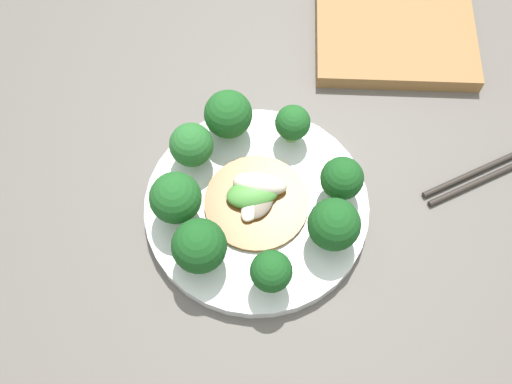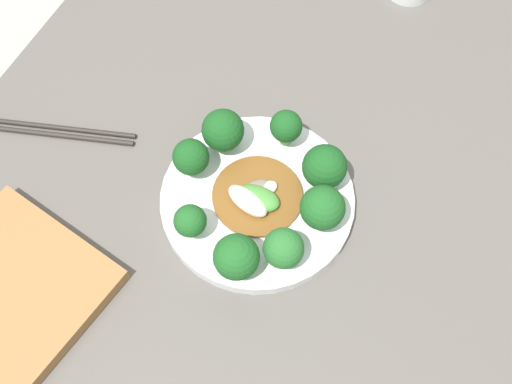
{
  "view_description": "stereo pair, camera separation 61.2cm",
  "coord_description": "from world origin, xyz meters",
  "px_view_note": "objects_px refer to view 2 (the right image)",
  "views": [
    {
      "loc": [
        -0.28,
        0.02,
        1.36
      ],
      "look_at": [
        0.0,
        -0.02,
        0.78
      ],
      "focal_mm": 42.0,
      "sensor_mm": 36.0,
      "label": 1
    },
    {
      "loc": [
        0.32,
        0.13,
        1.44
      ],
      "look_at": [
        0.0,
        -0.02,
        0.78
      ],
      "focal_mm": 42.0,
      "sensor_mm": 36.0,
      "label": 2
    }
  ],
  "objects_px": {
    "broccoli_south": "(189,160)",
    "broccoli_west": "(286,127)",
    "broccoli_northeast": "(284,249)",
    "chopsticks": "(55,131)",
    "broccoli_northwest": "(325,167)",
    "stirfry_center": "(255,198)",
    "plate": "(256,203)",
    "broccoli_southeast": "(190,221)",
    "cutting_board": "(0,302)",
    "broccoli_southwest": "(223,130)",
    "broccoli_east": "(235,257)",
    "broccoli_north": "(323,206)"
  },
  "relations": [
    {
      "from": "broccoli_north",
      "to": "broccoli_southeast",
      "type": "bearing_deg",
      "value": -59.62
    },
    {
      "from": "chopsticks",
      "to": "broccoli_south",
      "type": "bearing_deg",
      "value": 93.22
    },
    {
      "from": "plate",
      "to": "broccoli_west",
      "type": "relative_size",
      "value": 4.35
    },
    {
      "from": "broccoli_south",
      "to": "broccoli_west",
      "type": "relative_size",
      "value": 1.02
    },
    {
      "from": "broccoli_south",
      "to": "broccoli_north",
      "type": "bearing_deg",
      "value": 92.25
    },
    {
      "from": "broccoli_southwest",
      "to": "broccoli_west",
      "type": "height_order",
      "value": "broccoli_southwest"
    },
    {
      "from": "broccoli_southeast",
      "to": "broccoli_south",
      "type": "distance_m",
      "value": 0.08
    },
    {
      "from": "broccoli_northwest",
      "to": "chopsticks",
      "type": "distance_m",
      "value": 0.38
    },
    {
      "from": "broccoli_north",
      "to": "broccoli_southwest",
      "type": "xyz_separation_m",
      "value": [
        -0.05,
        -0.16,
        -0.0
      ]
    },
    {
      "from": "plate",
      "to": "broccoli_south",
      "type": "height_order",
      "value": "broccoli_south"
    },
    {
      "from": "broccoli_east",
      "to": "chopsticks",
      "type": "height_order",
      "value": "broccoli_east"
    },
    {
      "from": "broccoli_northwest",
      "to": "stirfry_center",
      "type": "height_order",
      "value": "broccoli_northwest"
    },
    {
      "from": "broccoli_northwest",
      "to": "broccoli_southwest",
      "type": "height_order",
      "value": "same"
    },
    {
      "from": "broccoli_southwest",
      "to": "stirfry_center",
      "type": "distance_m",
      "value": 0.1
    },
    {
      "from": "broccoli_south",
      "to": "stirfry_center",
      "type": "distance_m",
      "value": 0.09
    },
    {
      "from": "stirfry_center",
      "to": "broccoli_west",
      "type": "bearing_deg",
      "value": -179.75
    },
    {
      "from": "broccoli_southwest",
      "to": "chopsticks",
      "type": "relative_size",
      "value": 0.29
    },
    {
      "from": "broccoli_southwest",
      "to": "stirfry_center",
      "type": "relative_size",
      "value": 0.56
    },
    {
      "from": "broccoli_south",
      "to": "chopsticks",
      "type": "distance_m",
      "value": 0.21
    },
    {
      "from": "broccoli_northwest",
      "to": "broccoli_west",
      "type": "height_order",
      "value": "broccoli_northwest"
    },
    {
      "from": "broccoli_west",
      "to": "stirfry_center",
      "type": "xyz_separation_m",
      "value": [
        0.1,
        0.0,
        -0.03
      ]
    },
    {
      "from": "broccoli_west",
      "to": "broccoli_southeast",
      "type": "bearing_deg",
      "value": -16.78
    },
    {
      "from": "plate",
      "to": "broccoli_southeast",
      "type": "relative_size",
      "value": 4.74
    },
    {
      "from": "broccoli_southeast",
      "to": "broccoli_northwest",
      "type": "xyz_separation_m",
      "value": [
        -0.13,
        0.12,
        0.0
      ]
    },
    {
      "from": "broccoli_northeast",
      "to": "stirfry_center",
      "type": "xyz_separation_m",
      "value": [
        -0.06,
        -0.06,
        -0.03
      ]
    },
    {
      "from": "broccoli_south",
      "to": "cutting_board",
      "type": "xyz_separation_m",
      "value": [
        0.25,
        -0.13,
        -0.04
      ]
    },
    {
      "from": "broccoli_east",
      "to": "broccoli_north",
      "type": "bearing_deg",
      "value": 145.54
    },
    {
      "from": "broccoli_northeast",
      "to": "broccoli_west",
      "type": "relative_size",
      "value": 1.02
    },
    {
      "from": "broccoli_east",
      "to": "broccoli_northwest",
      "type": "xyz_separation_m",
      "value": [
        -0.15,
        0.05,
        0.0
      ]
    },
    {
      "from": "broccoli_northwest",
      "to": "broccoli_west",
      "type": "bearing_deg",
      "value": -118.32
    },
    {
      "from": "stirfry_center",
      "to": "chopsticks",
      "type": "distance_m",
      "value": 0.3
    },
    {
      "from": "plate",
      "to": "cutting_board",
      "type": "xyz_separation_m",
      "value": [
        0.25,
        -0.22,
        0.0
      ]
    },
    {
      "from": "broccoli_east",
      "to": "stirfry_center",
      "type": "distance_m",
      "value": 0.1
    },
    {
      "from": "plate",
      "to": "broccoli_southeast",
      "type": "bearing_deg",
      "value": -35.35
    },
    {
      "from": "broccoli_south",
      "to": "broccoli_northwest",
      "type": "xyz_separation_m",
      "value": [
        -0.06,
        0.16,
        0.0
      ]
    },
    {
      "from": "plate",
      "to": "stirfry_center",
      "type": "distance_m",
      "value": 0.02
    },
    {
      "from": "broccoli_south",
      "to": "broccoli_northwest",
      "type": "bearing_deg",
      "value": 110.72
    },
    {
      "from": "plate",
      "to": "broccoli_northwest",
      "type": "height_order",
      "value": "broccoli_northwest"
    },
    {
      "from": "chopsticks",
      "to": "cutting_board",
      "type": "height_order",
      "value": "cutting_board"
    },
    {
      "from": "broccoli_east",
      "to": "broccoli_southwest",
      "type": "xyz_separation_m",
      "value": [
        -0.15,
        -0.09,
        0.0
      ]
    },
    {
      "from": "broccoli_southeast",
      "to": "broccoli_north",
      "type": "relative_size",
      "value": 0.78
    },
    {
      "from": "broccoli_west",
      "to": "broccoli_northwest",
      "type": "bearing_deg",
      "value": 61.68
    },
    {
      "from": "broccoli_northeast",
      "to": "chopsticks",
      "type": "distance_m",
      "value": 0.37
    },
    {
      "from": "stirfry_center",
      "to": "cutting_board",
      "type": "bearing_deg",
      "value": -41.98
    },
    {
      "from": "broccoli_southeast",
      "to": "cutting_board",
      "type": "relative_size",
      "value": 0.2
    },
    {
      "from": "cutting_board",
      "to": "broccoli_northeast",
      "type": "bearing_deg",
      "value": 123.29
    },
    {
      "from": "broccoli_west",
      "to": "stirfry_center",
      "type": "height_order",
      "value": "broccoli_west"
    },
    {
      "from": "broccoli_north",
      "to": "broccoli_west",
      "type": "relative_size",
      "value": 1.17
    },
    {
      "from": "broccoli_south",
      "to": "broccoli_west",
      "type": "height_order",
      "value": "same"
    },
    {
      "from": "broccoli_south",
      "to": "cutting_board",
      "type": "bearing_deg",
      "value": -27.5
    }
  ]
}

